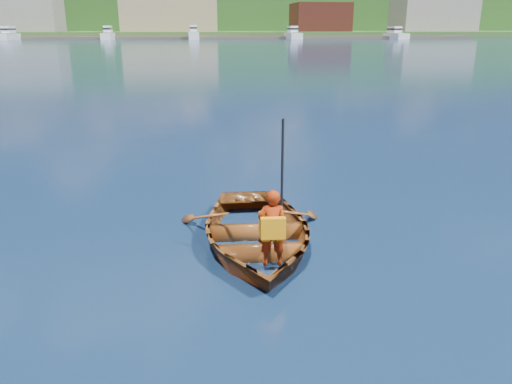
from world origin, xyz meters
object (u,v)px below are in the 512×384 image
Objects in this scene: rowboat at (256,232)px; dock at (211,38)px; marina_yachts at (158,35)px; child_paddler at (272,227)px.

dock reaches higher than rowboat.
rowboat is at bearing -86.48° from marina_yachts.
child_paddler is at bearing -83.08° from rowboat.
child_paddler is at bearing -92.40° from dock.
marina_yachts reaches higher than rowboat.
rowboat is 144.26m from marina_yachts.
marina_yachts is (-8.97, 144.89, 0.69)m from child_paddler.
rowboat is 148.81m from dock.
rowboat is 1.01m from child_paddler.
rowboat is 0.02× the size of marina_yachts.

